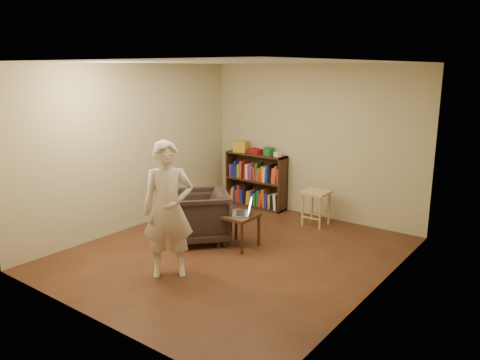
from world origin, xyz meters
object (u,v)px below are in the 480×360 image
Objects in this scene: bookshelf at (256,183)px; side_table at (239,220)px; laptop at (245,210)px; person at (168,210)px; stool at (316,198)px; armchair at (200,216)px.

bookshelf is 2.46× the size of side_table.
side_table is at bearing -86.27° from laptop.
side_table is at bearing 39.92° from person.
person is (-0.11, -1.28, 0.44)m from side_table.
bookshelf is 3.25m from person.
laptop reaches higher than side_table.
bookshelf is 1.45m from stool.
armchair is 0.72m from laptop.
side_table is (0.61, 0.15, 0.03)m from armchair.
person is (-0.55, -2.79, 0.38)m from stool.
bookshelf is 2.06m from laptop.
person reaches higher than laptop.
bookshelf is 1.43× the size of armchair.
bookshelf is at bearing 118.08° from side_table.
stool is 1.36× the size of laptop.
person is at bearing -42.24° from laptop.
bookshelf is at bearing 167.45° from stool.
stool is 0.70× the size of armchair.
bookshelf is at bearing 143.70° from armchair.
armchair is at bearing -166.20° from side_table.
armchair is 1.95× the size of laptop.
side_table is at bearing -106.17° from stool.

